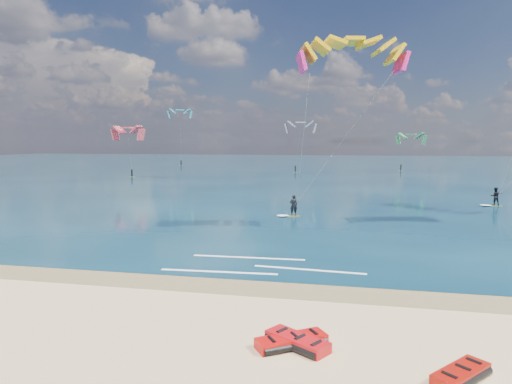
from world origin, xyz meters
TOP-DOWN VIEW (x-y plane):
  - ground at (0.00, 40.00)m, footprint 320.00×320.00m
  - wet_sand_strip at (0.00, 3.00)m, footprint 320.00×2.40m
  - sea at (0.00, 104.00)m, footprint 320.00×200.00m
  - packed_kite_left at (4.34, -2.59)m, footprint 2.73×2.33m
  - packed_kite_mid at (4.53, -2.60)m, footprint 2.63×2.25m
  - packed_kite_right at (9.26, -3.73)m, footprint 2.24×2.35m
  - kitesurfer_main at (3.77, 19.60)m, footprint 11.44×9.20m
  - shoreline_foam at (1.38, 6.50)m, footprint 10.43×3.62m
  - distant_kites at (-17.51, 81.97)m, footprint 62.89×42.78m

SIDE VIEW (x-z plane):
  - ground at x=0.00m, z-range 0.00..0.00m
  - packed_kite_left at x=4.34m, z-range -0.20..0.20m
  - packed_kite_mid at x=4.53m, z-range -0.21..0.21m
  - packed_kite_right at x=9.26m, z-range -0.19..0.19m
  - wet_sand_strip at x=0.00m, z-range 0.00..0.01m
  - sea at x=0.00m, z-range 0.00..0.04m
  - shoreline_foam at x=1.38m, z-range 0.04..0.05m
  - distant_kites at x=-17.51m, z-range -1.79..13.05m
  - kitesurfer_main at x=3.77m, z-range 0.20..15.31m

